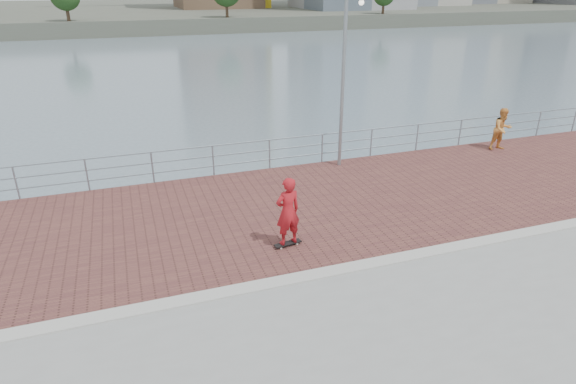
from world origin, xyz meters
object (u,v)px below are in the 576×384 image
object	(u,v)px
street_lamp	(351,40)
skateboarder	(288,211)
bystander	(502,129)
guardrail	(242,154)

from	to	relation	value
street_lamp	skateboarder	bearing A→B (deg)	-129.55
skateboarder	bystander	distance (m)	11.55
guardrail	skateboarder	world-z (taller)	skateboarder
guardrail	street_lamp	size ratio (longest dim) A/B	6.15
guardrail	bystander	bearing A→B (deg)	-5.39
skateboarder	bystander	size ratio (longest dim) A/B	1.07
skateboarder	street_lamp	bearing A→B (deg)	-138.79
guardrail	bystander	size ratio (longest dim) A/B	23.13
street_lamp	skateboarder	xyz separation A→B (m)	(-3.75, -4.54, -3.51)
bystander	street_lamp	bearing A→B (deg)	-177.77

